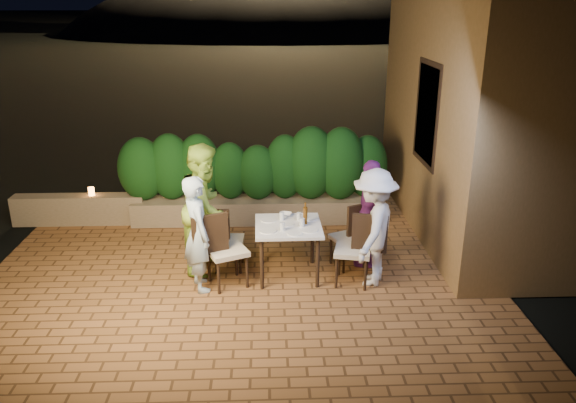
{
  "coord_description": "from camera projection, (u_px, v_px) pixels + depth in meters",
  "views": [
    {
      "loc": [
        0.39,
        -6.74,
        3.61
      ],
      "look_at": [
        0.67,
        0.34,
        1.05
      ],
      "focal_mm": 35.0,
      "sensor_mm": 36.0,
      "label": 1
    }
  ],
  "objects": [
    {
      "name": "diner_green",
      "position": [
        206.0,
        208.0,
        7.73
      ],
      "size": [
        0.81,
        0.97,
        1.81
      ],
      "primitive_type": "imported",
      "rotation": [
        0.0,
        0.0,
        1.42
      ],
      "color": "#9CC73E",
      "rests_on": "ground"
    },
    {
      "name": "parapet_lamp",
      "position": [
        91.0,
        191.0,
        9.42
      ],
      "size": [
        0.1,
        0.1,
        0.14
      ],
      "primitive_type": "cylinder",
      "color": "orange",
      "rests_on": "parapet"
    },
    {
      "name": "terrace_floor",
      "position": [
        241.0,
        272.0,
        8.04
      ],
      "size": [
        7.0,
        6.0,
        0.15
      ],
      "primitive_type": "cube",
      "color": "brown",
      "rests_on": "ground"
    },
    {
      "name": "plate_ne",
      "position": [
        309.0,
        230.0,
        7.37
      ],
      "size": [
        0.23,
        0.23,
        0.01
      ],
      "primitive_type": "cylinder",
      "color": "white",
      "rests_on": "dining_table"
    },
    {
      "name": "chair_left_back",
      "position": [
        229.0,
        239.0,
        7.86
      ],
      "size": [
        0.43,
        0.43,
        0.89
      ],
      "primitive_type": null,
      "rotation": [
        0.0,
        0.0,
        -0.05
      ],
      "color": "black",
      "rests_on": "ground"
    },
    {
      "name": "glass_nw",
      "position": [
        282.0,
        227.0,
        7.34
      ],
      "size": [
        0.07,
        0.07,
        0.11
      ],
      "primitive_type": "cylinder",
      "color": "silver",
      "rests_on": "dining_table"
    },
    {
      "name": "glass_sw",
      "position": [
        282.0,
        216.0,
        7.69
      ],
      "size": [
        0.07,
        0.07,
        0.11
      ],
      "primitive_type": "cylinder",
      "color": "silver",
      "rests_on": "dining_table"
    },
    {
      "name": "dining_table",
      "position": [
        288.0,
        250.0,
        7.67
      ],
      "size": [
        0.9,
        0.9,
        0.75
      ],
      "primitive_type": null,
      "rotation": [
        0.0,
        0.0,
        0.02
      ],
      "color": "white",
      "rests_on": "ground"
    },
    {
      "name": "plate_centre",
      "position": [
        287.0,
        224.0,
        7.56
      ],
      "size": [
        0.2,
        0.2,
        0.01
      ],
      "primitive_type": "cylinder",
      "color": "white",
      "rests_on": "dining_table"
    },
    {
      "name": "plate_nw",
      "position": [
        268.0,
        231.0,
        7.34
      ],
      "size": [
        0.23,
        0.23,
        0.01
      ],
      "primitive_type": "cylinder",
      "color": "white",
      "rests_on": "dining_table"
    },
    {
      "name": "bowl",
      "position": [
        285.0,
        215.0,
        7.85
      ],
      "size": [
        0.21,
        0.21,
        0.04
      ],
      "primitive_type": "imported",
      "rotation": [
        0.0,
        0.0,
        -0.29
      ],
      "color": "white",
      "rests_on": "dining_table"
    },
    {
      "name": "plate_front",
      "position": [
        295.0,
        233.0,
        7.26
      ],
      "size": [
        0.2,
        0.2,
        0.01
      ],
      "primitive_type": "cylinder",
      "color": "white",
      "rests_on": "dining_table"
    },
    {
      "name": "window_frame",
      "position": [
        428.0,
        114.0,
        8.38
      ],
      "size": [
        0.06,
        1.15,
        1.55
      ],
      "primitive_type": "cube",
      "color": "black",
      "rests_on": "building_wall"
    },
    {
      "name": "hedge",
      "position": [
        256.0,
        168.0,
        9.39
      ],
      "size": [
        4.0,
        0.7,
        1.1
      ],
      "primitive_type": null,
      "color": "#0F360F",
      "rests_on": "planter"
    },
    {
      "name": "chair_left_front",
      "position": [
        227.0,
        249.0,
        7.37
      ],
      "size": [
        0.63,
        0.63,
        1.03
      ],
      "primitive_type": null,
      "rotation": [
        0.0,
        0.0,
        0.41
      ],
      "color": "black",
      "rests_on": "ground"
    },
    {
      "name": "beer_bottle",
      "position": [
        305.0,
        213.0,
        7.53
      ],
      "size": [
        0.06,
        0.06,
        0.31
      ],
      "primitive_type": null,
      "color": "#53310D",
      "rests_on": "dining_table"
    },
    {
      "name": "parapet",
      "position": [
        80.0,
        209.0,
        9.52
      ],
      "size": [
        2.2,
        0.3,
        0.5
      ],
      "primitive_type": "cube",
      "color": "#7B694E",
      "rests_on": "ground"
    },
    {
      "name": "building_wall",
      "position": [
        472.0,
        75.0,
        8.71
      ],
      "size": [
        1.6,
        5.0,
        5.0
      ],
      "primitive_type": "cube",
      "color": "olive",
      "rests_on": "ground"
    },
    {
      "name": "diner_purple",
      "position": [
        370.0,
        213.0,
        7.89
      ],
      "size": [
        0.66,
        0.98,
        1.55
      ],
      "primitive_type": "imported",
      "rotation": [
        0.0,
        0.0,
        -1.91
      ],
      "color": "#77297D",
      "rests_on": "ground"
    },
    {
      "name": "hill",
      "position": [
        280.0,
        68.0,
        65.36
      ],
      "size": [
        52.0,
        40.0,
        22.0
      ],
      "primitive_type": "ellipsoid",
      "color": "black",
      "rests_on": "ground"
    },
    {
      "name": "diner_white",
      "position": [
        374.0,
        228.0,
        7.35
      ],
      "size": [
        0.95,
        1.17,
        1.58
      ],
      "primitive_type": "imported",
      "rotation": [
        0.0,
        0.0,
        -1.98
      ],
      "color": "silver",
      "rests_on": "ground"
    },
    {
      "name": "diner_blue",
      "position": [
        198.0,
        234.0,
        7.2
      ],
      "size": [
        0.54,
        0.66,
        1.55
      ],
      "primitive_type": "imported",
      "rotation": [
        0.0,
        0.0,
        1.92
      ],
      "color": "#ADCADE",
      "rests_on": "ground"
    },
    {
      "name": "glass_se",
      "position": [
        299.0,
        217.0,
        7.68
      ],
      "size": [
        0.07,
        0.07,
        0.11
      ],
      "primitive_type": "cylinder",
      "color": "silver",
      "rests_on": "dining_table"
    },
    {
      "name": "planter",
      "position": [
        256.0,
        210.0,
        9.65
      ],
      "size": [
        4.2,
        0.55,
        0.4
      ],
      "primitive_type": "cube",
      "color": "#7B694E",
      "rests_on": "ground"
    },
    {
      "name": "plate_sw",
      "position": [
        268.0,
        220.0,
        7.7
      ],
      "size": [
        0.21,
        0.21,
        0.01
      ],
      "primitive_type": "cylinder",
      "color": "white",
      "rests_on": "dining_table"
    },
    {
      "name": "ground",
      "position": [
        239.0,
        285.0,
        7.55
      ],
      "size": [
        400.0,
        400.0,
        0.0
      ],
      "primitive_type": "plane",
      "color": "black",
      "rests_on": "ground"
    },
    {
      "name": "chair_right_front",
      "position": [
        353.0,
        249.0,
        7.42
      ],
      "size": [
        0.55,
        0.55,
        1.0
      ],
      "primitive_type": null,
      "rotation": [
        0.0,
        0.0,
        2.92
      ],
      "color": "black",
      "rests_on": "ground"
    },
    {
      "name": "window_pane",
      "position": [
        429.0,
        114.0,
        8.38
      ],
      "size": [
        0.08,
        1.0,
        1.4
      ],
      "primitive_type": "cube",
      "color": "black",
      "rests_on": "building_wall"
    },
    {
      "name": "chair_right_back",
      "position": [
        348.0,
        237.0,
        7.92
      ],
      "size": [
        0.56,
        0.56,
        0.9
      ],
      "primitive_type": null,
      "rotation": [
        0.0,
        0.0,
        3.58
      ],
      "color": "black",
      "rests_on": "ground"
    },
    {
      "name": "glass_ne",
      "position": [
        302.0,
        223.0,
        7.46
      ],
      "size": [
        0.07,
        0.07,
        0.12
      ],
      "primitive_type": "cylinder",
      "color": "silver",
      "rests_on": "dining_table"
    },
    {
      "name": "plate_se",
      "position": [
        310.0,
        218.0,
        7.78
      ],
      "size": [
        0.24,
        0.24,
        0.01
      ],
      "primitive_type": "cylinder",
      "color": "white",
      "rests_on": "dining_table"
    }
  ]
}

